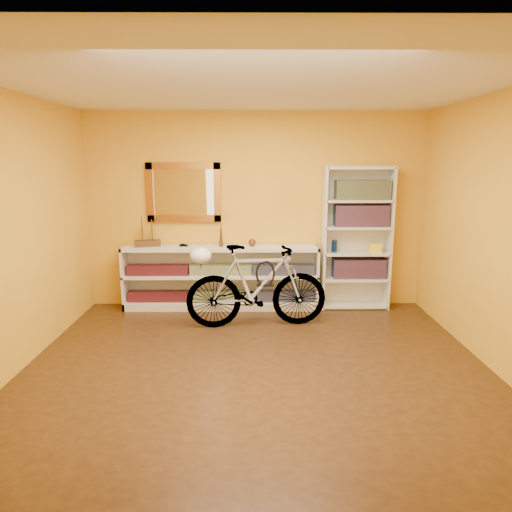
{
  "coord_description": "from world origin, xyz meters",
  "views": [
    {
      "loc": [
        -0.03,
        -4.19,
        1.97
      ],
      "look_at": [
        0.0,
        0.7,
        0.95
      ],
      "focal_mm": 32.39,
      "sensor_mm": 36.0,
      "label": 1
    }
  ],
  "objects_px": {
    "bicycle": "(257,286)",
    "helmet": "(201,256)",
    "console_unit": "(221,277)",
    "bookcase": "(356,238)"
  },
  "relations": [
    {
      "from": "bicycle",
      "to": "helmet",
      "type": "xyz_separation_m",
      "value": [
        -0.65,
        -0.07,
        0.38
      ]
    },
    {
      "from": "console_unit",
      "to": "bicycle",
      "type": "bearing_deg",
      "value": -56.39
    },
    {
      "from": "bookcase",
      "to": "helmet",
      "type": "bearing_deg",
      "value": -157.82
    },
    {
      "from": "bookcase",
      "to": "console_unit",
      "type": "bearing_deg",
      "value": -179.21
    },
    {
      "from": "bicycle",
      "to": "helmet",
      "type": "relative_size",
      "value": 6.8
    },
    {
      "from": "console_unit",
      "to": "helmet",
      "type": "xyz_separation_m",
      "value": [
        -0.18,
        -0.78,
        0.46
      ]
    },
    {
      "from": "console_unit",
      "to": "helmet",
      "type": "bearing_deg",
      "value": -102.67
    },
    {
      "from": "bicycle",
      "to": "helmet",
      "type": "bearing_deg",
      "value": 90.0
    },
    {
      "from": "helmet",
      "to": "bookcase",
      "type": "bearing_deg",
      "value": 22.18
    },
    {
      "from": "console_unit",
      "to": "bookcase",
      "type": "distance_m",
      "value": 1.88
    }
  ]
}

